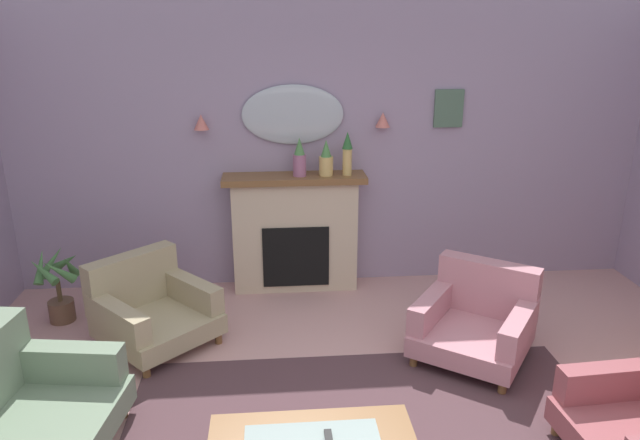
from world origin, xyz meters
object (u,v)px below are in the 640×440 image
at_px(mantel_vase_left, 299,159).
at_px(potted_plant_small_fern, 58,286).
at_px(mantel_vase_centre, 326,160).
at_px(armchair_beside_couch, 477,319).
at_px(fireplace, 295,234).
at_px(wall_sconce_left, 201,122).
at_px(armchair_by_coffee_table, 150,308).
at_px(wall_mirror, 293,115).
at_px(framed_picture, 449,108).
at_px(mantel_vase_right, 347,152).
at_px(wall_sconce_right, 383,120).

bearing_deg(mantel_vase_left, potted_plant_small_fern, -166.96).
xyz_separation_m(mantel_vase_centre, armchair_beside_couch, (1.07, -1.35, -1.00)).
bearing_deg(fireplace, potted_plant_small_fern, -165.93).
bearing_deg(wall_sconce_left, armchair_by_coffee_table, -110.23).
height_order(wall_mirror, framed_picture, wall_mirror).
bearing_deg(armchair_by_coffee_table, framed_picture, 22.06).
relative_size(fireplace, mantel_vase_left, 3.73).
height_order(mantel_vase_centre, wall_mirror, wall_mirror).
bearing_deg(fireplace, mantel_vase_left, -29.53).
relative_size(mantel_vase_left, mantel_vase_right, 0.89).
bearing_deg(framed_picture, wall_sconce_right, -174.73).
xyz_separation_m(mantel_vase_centre, wall_sconce_right, (0.55, 0.12, 0.35)).
bearing_deg(framed_picture, wall_mirror, -179.62).
bearing_deg(wall_sconce_right, wall_sconce_left, 180.00).
height_order(wall_sconce_right, potted_plant_small_fern, wall_sconce_right).
height_order(armchair_by_coffee_table, potted_plant_small_fern, armchair_by_coffee_table).
bearing_deg(fireplace, armchair_beside_couch, -45.12).
xyz_separation_m(mantel_vase_left, armchair_by_coffee_table, (-1.29, -0.93, -1.02)).
xyz_separation_m(wall_sconce_left, armchair_by_coffee_table, (-0.39, -1.05, -1.35)).
bearing_deg(armchair_by_coffee_table, wall_sconce_right, 26.69).
xyz_separation_m(fireplace, framed_picture, (1.50, 0.15, 1.18)).
bearing_deg(mantel_vase_left, mantel_vase_right, 0.00).
bearing_deg(fireplace, mantel_vase_centre, -5.39).
relative_size(mantel_vase_right, wall_sconce_left, 2.94).
bearing_deg(wall_sconce_left, wall_sconce_right, 0.00).
bearing_deg(framed_picture, mantel_vase_right, -169.80).
relative_size(wall_sconce_right, armchair_beside_couch, 0.12).
xyz_separation_m(wall_mirror, wall_sconce_left, (-0.85, -0.05, -0.05)).
height_order(mantel_vase_centre, wall_sconce_right, wall_sconce_right).
bearing_deg(wall_sconce_left, mantel_vase_right, -5.08).
height_order(wall_sconce_left, armchair_by_coffee_table, wall_sconce_left).
bearing_deg(armchair_by_coffee_table, mantel_vase_centre, 31.15).
bearing_deg(mantel_vase_centre, mantel_vase_right, 0.00).
distance_m(mantel_vase_left, wall_mirror, 0.43).
bearing_deg(armchair_beside_couch, mantel_vase_left, 134.41).
bearing_deg(mantel_vase_centre, wall_mirror, 150.46).
bearing_deg(armchair_beside_couch, mantel_vase_right, 122.87).
bearing_deg(mantel_vase_right, wall_sconce_left, 174.92).
bearing_deg(armchair_beside_couch, framed_picture, 85.20).
bearing_deg(fireplace, wall_sconce_right, 6.16).
bearing_deg(potted_plant_small_fern, mantel_vase_centre, 11.73).
xyz_separation_m(wall_mirror, armchair_by_coffee_table, (-1.24, -1.10, -1.40)).
height_order(mantel_vase_right, armchair_beside_couch, mantel_vase_right).
bearing_deg(mantel_vase_centre, armchair_beside_couch, -51.54).
xyz_separation_m(mantel_vase_left, framed_picture, (1.45, 0.18, 0.43)).
distance_m(wall_sconce_right, armchair_beside_couch, 2.07).
height_order(framed_picture, armchair_by_coffee_table, framed_picture).
distance_m(wall_sconce_right, armchair_by_coffee_table, 2.70).
bearing_deg(potted_plant_small_fern, mantel_vase_left, 13.04).
xyz_separation_m(mantel_vase_left, armchair_beside_couch, (1.32, -1.35, -1.02)).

